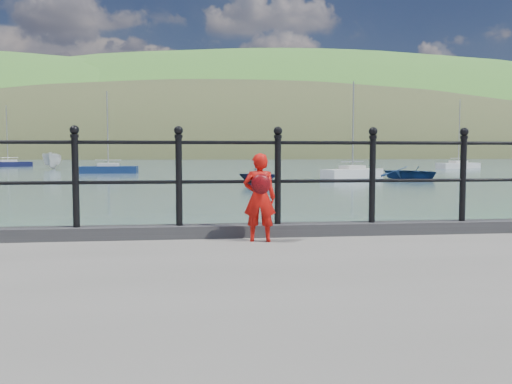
{
  "coord_description": "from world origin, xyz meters",
  "views": [
    {
      "loc": [
        -0.47,
        -6.69,
        2.03
      ],
      "look_at": [
        0.32,
        -0.2,
        1.55
      ],
      "focal_mm": 38.0,
      "sensor_mm": 36.0,
      "label": 1
    }
  ],
  "objects": [
    {
      "name": "kerb",
      "position": [
        0.0,
        -0.15,
        1.07
      ],
      "size": [
        60.0,
        0.3,
        0.15
      ],
      "primitive_type": "cube",
      "color": "#28282B",
      "rests_on": "quay"
    },
    {
      "name": "child",
      "position": [
        0.32,
        -0.54,
        1.52
      ],
      "size": [
        0.41,
        0.34,
        1.02
      ],
      "rotation": [
        0.0,
        0.0,
        2.97
      ],
      "color": "red",
      "rests_on": "quay"
    },
    {
      "name": "launch_white",
      "position": [
        -16.87,
        61.06,
        1.02
      ],
      "size": [
        2.52,
        5.46,
        2.04
      ],
      "primitive_type": "imported",
      "rotation": [
        0.0,
        0.0,
        0.1
      ],
      "color": "silver",
      "rests_on": "ground"
    },
    {
      "name": "far_shore",
      "position": [
        38.34,
        239.41,
        -22.57
      ],
      "size": [
        830.0,
        200.0,
        156.0
      ],
      "color": "#333A21",
      "rests_on": "ground"
    },
    {
      "name": "ground",
      "position": [
        0.0,
        0.0,
        0.0
      ],
      "size": [
        600.0,
        600.0,
        0.0
      ],
      "primitive_type": "plane",
      "color": "#2D4251",
      "rests_on": "ground"
    },
    {
      "name": "railing",
      "position": [
        0.0,
        -0.15,
        1.82
      ],
      "size": [
        18.11,
        0.11,
        1.2
      ],
      "color": "black",
      "rests_on": "kerb"
    },
    {
      "name": "launch_blue",
      "position": [
        16.32,
        32.63,
        0.5
      ],
      "size": [
        4.96,
        5.74,
        1.0
      ],
      "primitive_type": "imported",
      "rotation": [
        0.0,
        0.0,
        0.37
      ],
      "color": "navy",
      "rests_on": "ground"
    },
    {
      "name": "sailboat_near",
      "position": [
        12.46,
        35.31,
        0.34
      ],
      "size": [
        5.66,
        4.16,
        7.83
      ],
      "rotation": [
        0.0,
        0.0,
        0.52
      ],
      "color": "silver",
      "rests_on": "ground"
    },
    {
      "name": "sailboat_far",
      "position": [
        33.39,
        58.35,
        0.34
      ],
      "size": [
        6.43,
        3.8,
        8.92
      ],
      "rotation": [
        0.0,
        0.0,
        0.36
      ],
      "color": "silver",
      "rests_on": "ground"
    },
    {
      "name": "sailboat_port",
      "position": [
        -8.32,
        47.25,
        0.34
      ],
      "size": [
        5.6,
        1.92,
        8.12
      ],
      "rotation": [
        0.0,
        0.0,
        -0.03
      ],
      "color": "#122550",
      "rests_on": "ground"
    },
    {
      "name": "launch_navy",
      "position": [
        3.73,
        26.75,
        0.67
      ],
      "size": [
        3.34,
        3.24,
        1.35
      ],
      "primitive_type": "imported",
      "rotation": [
        0.0,
        0.0,
        1.0
      ],
      "color": "black",
      "rests_on": "ground"
    },
    {
      "name": "sailboat_left",
      "position": [
        -26.2,
        74.28,
        0.34
      ],
      "size": [
        6.33,
        5.02,
        8.89
      ],
      "rotation": [
        0.0,
        0.0,
        0.57
      ],
      "color": "black",
      "rests_on": "ground"
    }
  ]
}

